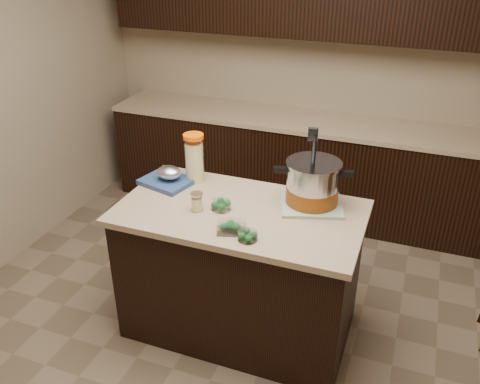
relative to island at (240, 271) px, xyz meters
The scene contains 12 objects.
ground_plane 0.45m from the island, ahead, with size 4.00×4.00×0.00m, color brown.
room_shell 1.26m from the island, ahead, with size 4.04×4.04×2.72m.
back_cabinets 1.81m from the island, 90.00° to the left, with size 3.60×0.63×2.33m.
island is the anchor object (origin of this frame).
dish_towel 0.63m from the island, 29.56° to the left, with size 0.36×0.36×0.02m, color #58825C.
stock_pot 0.72m from the island, 29.54° to the left, with size 0.46×0.39×0.47m.
lemonade_pitcher 0.77m from the island, 147.66° to the left, with size 0.14×0.14×0.32m.
mason_jar 0.56m from the island, 158.52° to the right, with size 0.08×0.08×0.12m.
broccoli_tub_left 0.49m from the island, 162.49° to the right, with size 0.13×0.13×0.06m.
broccoli_tub_right 0.57m from the island, 62.14° to the right, with size 0.13×0.13×0.05m.
broccoli_tub_rect 0.53m from the island, 79.88° to the right, with size 0.19×0.16×0.06m.
blue_tray 0.76m from the island, 164.38° to the left, with size 0.36×0.32×0.12m.
Camera 1 is at (0.92, -2.45, 2.40)m, focal length 38.00 mm.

